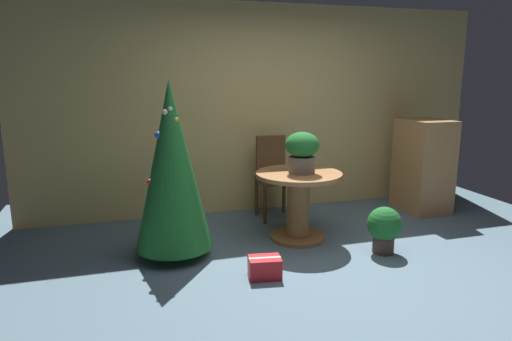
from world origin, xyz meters
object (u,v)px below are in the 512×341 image
(holiday_tree, at_px, (172,166))
(potted_plant, at_px, (384,227))
(wooden_cabinet, at_px, (423,166))
(round_dining_table, at_px, (298,198))
(wooden_chair_far, at_px, (273,172))
(gift_box_red, at_px, (265,267))
(flower_vase, at_px, (302,150))

(holiday_tree, bearing_deg, potted_plant, -14.28)
(wooden_cabinet, bearing_deg, round_dining_table, -165.02)
(wooden_chair_far, height_order, holiday_tree, holiday_tree)
(wooden_chair_far, distance_m, gift_box_red, 1.83)
(wooden_cabinet, relative_size, potted_plant, 2.53)
(wooden_chair_far, bearing_deg, flower_vase, -88.63)
(round_dining_table, bearing_deg, gift_box_red, -127.98)
(flower_vase, xyz_separation_m, potted_plant, (0.65, -0.59, -0.71))
(holiday_tree, relative_size, wooden_cabinet, 1.44)
(gift_box_red, distance_m, wooden_cabinet, 2.93)
(wooden_chair_far, bearing_deg, holiday_tree, -144.65)
(gift_box_red, bearing_deg, flower_vase, 50.15)
(round_dining_table, distance_m, wooden_chair_far, 0.84)
(gift_box_red, xyz_separation_m, potted_plant, (1.30, 0.20, 0.17))
(round_dining_table, bearing_deg, wooden_cabinet, 14.98)
(gift_box_red, bearing_deg, holiday_tree, 134.46)
(holiday_tree, xyz_separation_m, gift_box_red, (0.69, -0.71, -0.81))
(wooden_chair_far, bearing_deg, round_dining_table, -90.00)
(flower_vase, height_order, wooden_cabinet, wooden_cabinet)
(round_dining_table, distance_m, wooden_cabinet, 2.00)
(potted_plant, bearing_deg, holiday_tree, 165.72)
(flower_vase, bearing_deg, wooden_chair_far, 91.37)
(round_dining_table, height_order, flower_vase, flower_vase)
(wooden_chair_far, distance_m, wooden_cabinet, 1.95)
(round_dining_table, distance_m, potted_plant, 0.93)
(holiday_tree, bearing_deg, wooden_cabinet, 10.87)
(round_dining_table, height_order, wooden_cabinet, wooden_cabinet)
(flower_vase, relative_size, potted_plant, 0.92)
(round_dining_table, distance_m, flower_vase, 0.52)
(round_dining_table, bearing_deg, potted_plant, -42.83)
(flower_vase, bearing_deg, round_dining_table, 126.56)
(wooden_chair_far, height_order, potted_plant, wooden_chair_far)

